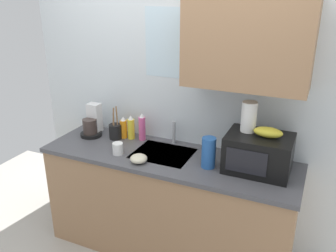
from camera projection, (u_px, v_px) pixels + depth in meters
kitchen_wall_assembly at (195, 91)px, 2.87m from camera, size 2.81×0.42×2.50m
counter_unit at (168, 203)px, 2.98m from camera, size 2.04×0.63×0.90m
sink_faucet at (174, 132)px, 3.00m from camera, size 0.03×0.03×0.20m
microwave at (258, 153)px, 2.55m from camera, size 0.46×0.35×0.27m
banana_bunch at (268, 132)px, 2.47m from camera, size 0.20×0.11×0.07m
paper_towel_roll at (249, 117)px, 2.54m from camera, size 0.11×0.11×0.22m
coffee_maker at (92, 124)px, 3.17m from camera, size 0.19×0.21×0.28m
dish_soap_bottle_pink at (142, 127)px, 3.07m from camera, size 0.06×0.06×0.24m
dish_soap_bottle_yellow at (131, 128)px, 3.09m from camera, size 0.06×0.06×0.21m
dish_soap_bottle_orange at (123, 128)px, 3.12m from camera, size 0.06×0.06×0.20m
cereal_canister at (209, 153)px, 2.60m from camera, size 0.10×0.10×0.23m
mug_white at (118, 149)px, 2.82m from camera, size 0.08×0.08×0.09m
utensil_crock at (115, 131)px, 3.10m from camera, size 0.11×0.11×0.29m
small_bowl at (139, 159)px, 2.69m from camera, size 0.13×0.13×0.06m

